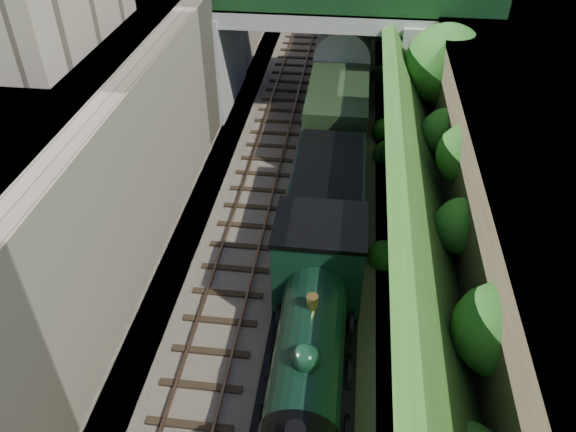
{
  "coord_description": "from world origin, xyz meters",
  "views": [
    {
      "loc": [
        1.84,
        -5.25,
        14.42
      ],
      "look_at": [
        0.0,
        9.71,
        2.95
      ],
      "focal_mm": 35.0,
      "sensor_mm": 36.0,
      "label": 1
    }
  ],
  "objects_px": {
    "tree": "(447,67)",
    "locomotive": "(310,346)",
    "road_bridge": "(339,37)",
    "tender": "(327,202)"
  },
  "relations": [
    {
      "from": "tree",
      "to": "locomotive",
      "type": "distance_m",
      "value": 15.06
    },
    {
      "from": "road_bridge",
      "to": "tender",
      "type": "bearing_deg",
      "value": -88.72
    },
    {
      "from": "tree",
      "to": "locomotive",
      "type": "bearing_deg",
      "value": -108.57
    },
    {
      "from": "road_bridge",
      "to": "locomotive",
      "type": "height_order",
      "value": "road_bridge"
    },
    {
      "from": "road_bridge",
      "to": "tender",
      "type": "relative_size",
      "value": 2.67
    },
    {
      "from": "locomotive",
      "to": "tender",
      "type": "relative_size",
      "value": 1.7
    },
    {
      "from": "road_bridge",
      "to": "locomotive",
      "type": "bearing_deg",
      "value": -89.22
    },
    {
      "from": "tender",
      "to": "locomotive",
      "type": "bearing_deg",
      "value": -90.0
    },
    {
      "from": "road_bridge",
      "to": "tree",
      "type": "relative_size",
      "value": 2.42
    },
    {
      "from": "locomotive",
      "to": "road_bridge",
      "type": "bearing_deg",
      "value": 90.78
    }
  ]
}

